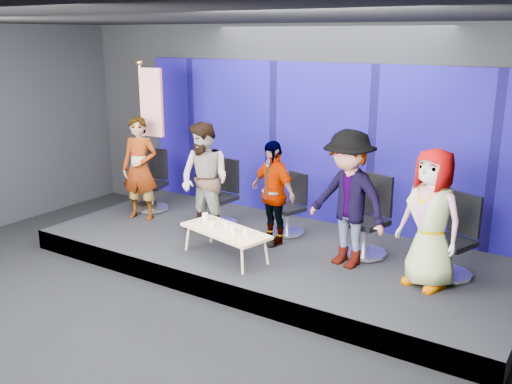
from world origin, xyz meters
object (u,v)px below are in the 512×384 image
chair_b (221,204)px  mug_e (246,233)px  panelist_c (273,193)px  mug_d (233,229)px  chair_a (153,190)px  panelist_e (431,219)px  coffee_table (225,232)px  chair_e (453,250)px  mug_b (212,225)px  chair_d (367,229)px  mug_a (205,217)px  mug_c (226,225)px  flag_stand (149,133)px  panelist_a (140,169)px  chair_c (290,214)px  panelist_d (348,199)px  panelist_b (205,180)px

chair_b → mug_e: bearing=-37.5°
panelist_c → mug_d: size_ratio=14.93×
chair_a → panelist_e: size_ratio=0.61×
panelist_c → coffee_table: bearing=-87.4°
chair_e → mug_b: chair_e is taller
chair_d → mug_b: chair_d is taller
chair_e → mug_b: (-3.03, -1.13, 0.10)m
mug_e → mug_b: bearing=177.8°
mug_a → chair_d: bearing=25.0°
chair_b → chair_d: 2.52m
mug_c → coffee_table: bearing=-64.6°
mug_c → mug_d: 0.24m
mug_a → chair_a: bearing=153.7°
panelist_c → mug_d: 0.97m
coffee_table → mug_a: size_ratio=13.77×
chair_e → mug_c: (-2.86, -1.02, 0.10)m
mug_c → flag_stand: (-2.37, 1.04, 0.94)m
mug_a → mug_d: size_ratio=0.99×
panelist_a → flag_stand: flag_stand is taller
chair_b → chair_c: chair_b is taller
mug_d → chair_e: bearing=23.3°
panelist_e → flag_stand: 5.10m
chair_b → chair_e: 3.72m
panelist_c → mug_a: 1.05m
chair_b → mug_a: 1.01m
panelist_e → mug_e: size_ratio=18.30×
panelist_a → panelist_d: panelist_d is taller
chair_a → panelist_c: 2.72m
panelist_a → chair_c: panelist_a is taller
panelist_c → flag_stand: (-2.65, 0.24, 0.61)m
panelist_b → mug_e: size_ratio=18.48×
mug_a → panelist_d: bearing=13.6°
chair_e → coffee_table: bearing=-139.3°
chair_d → coffee_table: chair_d is taller
panelist_d → flag_stand: flag_stand is taller
chair_c → mug_e: bearing=-66.0°
panelist_c → mug_d: bearing=-75.7°
panelist_b → panelist_e: bearing=5.1°
chair_c → coffee_table: bearing=-82.3°
chair_e → mug_b: size_ratio=12.73×
chair_d → mug_d: chair_d is taller
flag_stand → panelist_d: bearing=-15.4°
mug_c → mug_b: bearing=-145.6°
mug_b → mug_c: (0.16, 0.11, 0.00)m
panelist_d → mug_a: panelist_d is taller
panelist_e → mug_a: panelist_e is taller
mug_b → mug_e: mug_e is taller
chair_c → flag_stand: (-2.66, -0.25, 1.08)m
mug_e → mug_d: bearing=176.5°
chair_e → mug_a: (-3.33, -0.90, 0.11)m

